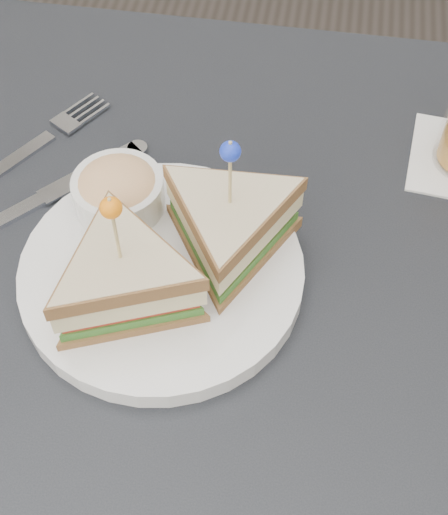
# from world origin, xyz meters

# --- Properties ---
(table) EXTENTS (0.80, 0.80, 0.75)m
(table) POSITION_xyz_m (0.00, 0.00, 0.67)
(table) COLOR black
(table) RESTS_ON ground
(plate_meal) EXTENTS (0.29, 0.28, 0.15)m
(plate_meal) POSITION_xyz_m (-0.04, 0.02, 0.79)
(plate_meal) COLOR white
(plate_meal) RESTS_ON table
(cutlery_fork) EXTENTS (0.13, 0.18, 0.01)m
(cutlery_fork) POSITION_xyz_m (-0.21, 0.16, 0.75)
(cutlery_fork) COLOR #B8BAC3
(cutlery_fork) RESTS_ON table
(cutlery_knife) EXTENTS (0.15, 0.16, 0.01)m
(cutlery_knife) POSITION_xyz_m (-0.17, 0.09, 0.75)
(cutlery_knife) COLOR silver
(cutlery_knife) RESTS_ON table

